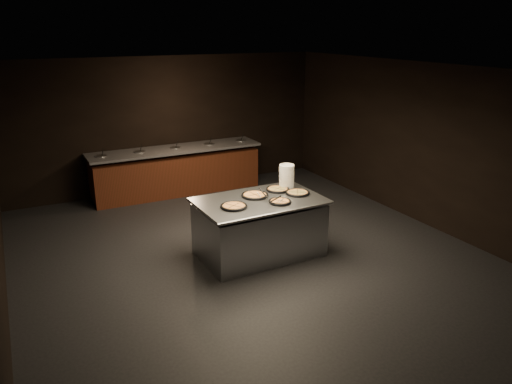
# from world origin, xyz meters

# --- Properties ---
(room) EXTENTS (7.02, 8.02, 2.92)m
(room) POSITION_xyz_m (0.00, 0.00, 1.45)
(room) COLOR black
(room) RESTS_ON ground
(salad_bar) EXTENTS (3.70, 0.83, 1.18)m
(salad_bar) POSITION_xyz_m (0.00, 3.56, 0.44)
(salad_bar) COLOR #5F2216
(salad_bar) RESTS_ON ground
(serving_counter) EXTENTS (1.97, 1.28, 0.93)m
(serving_counter) POSITION_xyz_m (0.17, -0.01, 0.44)
(serving_counter) COLOR #AAADB1
(serving_counter) RESTS_ON ground
(plate_stack) EXTENTS (0.25, 0.25, 0.38)m
(plate_stack) POSITION_xyz_m (0.86, 0.34, 1.12)
(plate_stack) COLOR white
(plate_stack) RESTS_ON serving_counter
(pan_veggie_whole) EXTENTS (0.41, 0.41, 0.04)m
(pan_veggie_whole) POSITION_xyz_m (-0.33, -0.15, 0.95)
(pan_veggie_whole) COLOR black
(pan_veggie_whole) RESTS_ON serving_counter
(pan_cheese_whole) EXTENTS (0.43, 0.43, 0.04)m
(pan_cheese_whole) POSITION_xyz_m (0.17, 0.16, 0.95)
(pan_cheese_whole) COLOR black
(pan_cheese_whole) RESTS_ON serving_counter
(pan_cheese_slices_a) EXTENTS (0.39, 0.39, 0.04)m
(pan_cheese_slices_a) POSITION_xyz_m (0.64, 0.26, 0.95)
(pan_cheese_slices_a) COLOR black
(pan_cheese_slices_a) RESTS_ON serving_counter
(pan_cheese_slices_b) EXTENTS (0.35, 0.35, 0.04)m
(pan_cheese_slices_b) POSITION_xyz_m (0.38, -0.28, 0.95)
(pan_cheese_slices_b) COLOR black
(pan_cheese_slices_b) RESTS_ON serving_counter
(pan_veggie_slices) EXTENTS (0.39, 0.39, 0.04)m
(pan_veggie_slices) POSITION_xyz_m (0.84, -0.05, 0.95)
(pan_veggie_slices) COLOR black
(pan_veggie_slices) RESTS_ON serving_counter
(server_left) EXTENTS (0.16, 0.32, 0.16)m
(server_left) POSITION_xyz_m (0.21, 0.01, 1.01)
(server_left) COLOR #AAADB1
(server_left) RESTS_ON serving_counter
(server_right) EXTENTS (0.31, 0.13, 0.15)m
(server_right) POSITION_xyz_m (0.30, -0.36, 1.00)
(server_right) COLOR #AAADB1
(server_right) RESTS_ON serving_counter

